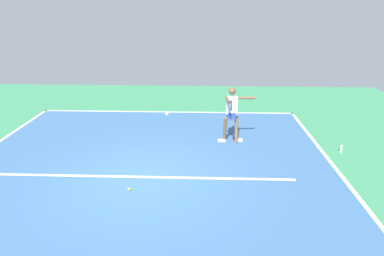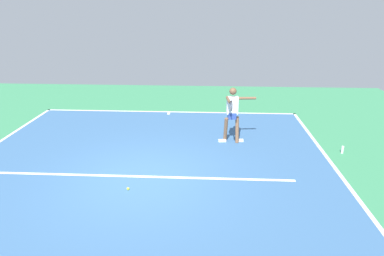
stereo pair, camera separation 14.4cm
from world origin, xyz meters
name	(u,v)px [view 2 (the right image)]	position (x,y,z in m)	size (l,w,h in m)	color
ground_plane	(142,179)	(0.00, 0.00, 0.00)	(20.42, 20.42, 0.00)	#388456
court_surface	(142,179)	(0.00, 0.00, 0.00)	(9.98, 11.23, 0.00)	#38608E
court_line_baseline_near	(169,112)	(0.00, -5.57, 0.00)	(9.98, 0.10, 0.01)	white
court_line_sideline_left	(348,185)	(-4.94, 0.00, 0.00)	(0.10, 11.23, 0.01)	white
court_line_service	(144,177)	(0.00, -0.14, 0.00)	(7.48, 0.10, 0.01)	white
court_line_centre_mark	(169,113)	(0.00, -5.37, 0.00)	(0.10, 0.30, 0.01)	white
tennis_player	(232,112)	(-2.31, -2.54, 0.99)	(1.10, 1.21, 1.74)	brown
tennis_ball_centre_court	(128,189)	(0.23, 0.52, 0.03)	(0.07, 0.07, 0.07)	#CCE033
water_bottle	(342,150)	(-5.46, -1.87, 0.11)	(0.07, 0.07, 0.22)	white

